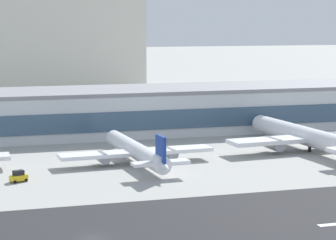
% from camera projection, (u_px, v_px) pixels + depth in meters
% --- Properties ---
extents(ground_plane, '(1400.00, 1400.00, 0.00)m').
position_uv_depth(ground_plane, '(92.00, 239.00, 96.80)').
color(ground_plane, '#9E9E99').
extents(terminal_building, '(200.01, 26.00, 11.95)m').
position_uv_depth(terminal_building, '(99.00, 112.00, 186.09)').
color(terminal_building, silver).
rests_on(terminal_building, ground_plane).
extents(airliner_navy_tail_gate_1, '(33.28, 39.71, 8.29)m').
position_uv_depth(airliner_navy_tail_gate_1, '(138.00, 152.00, 146.92)').
color(airliner_navy_tail_gate_1, white).
rests_on(airliner_navy_tail_gate_1, ground_plane).
extents(airliner_red_tail_gate_2, '(39.00, 49.39, 10.31)m').
position_uv_depth(airliner_red_tail_gate_2, '(309.00, 137.00, 161.07)').
color(airliner_red_tail_gate_2, white).
rests_on(airliner_red_tail_gate_2, ground_plane).
extents(service_baggage_tug_1, '(3.56, 2.77, 2.20)m').
position_uv_depth(service_baggage_tug_1, '(19.00, 176.00, 130.81)').
color(service_baggage_tug_1, gold).
rests_on(service_baggage_tug_1, ground_plane).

